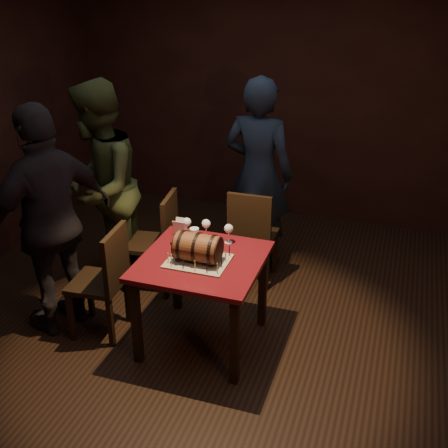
# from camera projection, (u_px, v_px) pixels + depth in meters

# --- Properties ---
(room_shell) EXTENTS (5.04, 5.04, 2.80)m
(room_shell) POSITION_uv_depth(u_px,v_px,m) (214.00, 169.00, 4.04)
(room_shell) COLOR black
(room_shell) RESTS_ON ground
(pub_table) EXTENTS (0.90, 0.90, 0.75)m
(pub_table) POSITION_uv_depth(u_px,v_px,m) (202.00, 272.00, 4.22)
(pub_table) COLOR #4A0C13
(pub_table) RESTS_ON ground
(cake_board) EXTENTS (0.45, 0.35, 0.01)m
(cake_board) POSITION_uv_depth(u_px,v_px,m) (198.00, 261.00, 4.13)
(cake_board) COLOR gray
(cake_board) RESTS_ON pub_table
(barrel_cake) EXTENTS (0.39, 0.23, 0.23)m
(barrel_cake) POSITION_uv_depth(u_px,v_px,m) (198.00, 248.00, 4.09)
(barrel_cake) COLOR brown
(barrel_cake) RESTS_ON cake_board
(birthday_candles) EXTENTS (0.40, 0.30, 0.09)m
(birthday_candles) POSITION_uv_depth(u_px,v_px,m) (198.00, 255.00, 4.12)
(birthday_candles) COLOR #EAE38C
(birthday_candles) RESTS_ON cake_board
(wine_glass_left) EXTENTS (0.07, 0.07, 0.16)m
(wine_glass_left) POSITION_uv_depth(u_px,v_px,m) (187.00, 223.00, 4.47)
(wine_glass_left) COLOR silver
(wine_glass_left) RESTS_ON pub_table
(wine_glass_mid) EXTENTS (0.07, 0.07, 0.16)m
(wine_glass_mid) POSITION_uv_depth(u_px,v_px,m) (206.00, 225.00, 4.44)
(wine_glass_mid) COLOR silver
(wine_glass_mid) RESTS_ON pub_table
(wine_glass_right) EXTENTS (0.07, 0.07, 0.16)m
(wine_glass_right) POSITION_uv_depth(u_px,v_px,m) (229.00, 229.00, 4.36)
(wine_glass_right) COLOR silver
(wine_glass_right) RESTS_ON pub_table
(pint_of_ale) EXTENTS (0.07, 0.07, 0.15)m
(pint_of_ale) POSITION_uv_depth(u_px,v_px,m) (194.00, 238.00, 4.34)
(pint_of_ale) COLOR silver
(pint_of_ale) RESTS_ON pub_table
(menu_card) EXTENTS (0.10, 0.05, 0.13)m
(menu_card) POSITION_uv_depth(u_px,v_px,m) (180.00, 227.00, 4.51)
(menu_card) COLOR white
(menu_card) RESTS_ON pub_table
(chair_back) EXTENTS (0.41, 0.41, 0.93)m
(chair_back) POSITION_uv_depth(u_px,v_px,m) (252.00, 232.00, 5.09)
(chair_back) COLOR black
(chair_back) RESTS_ON ground
(chair_left_rear) EXTENTS (0.45, 0.45, 0.93)m
(chair_left_rear) POSITION_uv_depth(u_px,v_px,m) (160.00, 237.00, 5.00)
(chair_left_rear) COLOR black
(chair_left_rear) RESTS_ON ground
(chair_left_front) EXTENTS (0.43, 0.43, 0.93)m
(chair_left_front) POSITION_uv_depth(u_px,v_px,m) (106.00, 276.00, 4.39)
(chair_left_front) COLOR black
(chair_left_front) RESTS_ON ground
(person_back) EXTENTS (0.71, 0.50, 1.85)m
(person_back) POSITION_uv_depth(u_px,v_px,m) (258.00, 174.00, 5.30)
(person_back) COLOR #192233
(person_back) RESTS_ON ground
(person_left_rear) EXTENTS (0.94, 1.08, 1.89)m
(person_left_rear) POSITION_uv_depth(u_px,v_px,m) (100.00, 188.00, 4.94)
(person_left_rear) COLOR #394120
(person_left_rear) RESTS_ON ground
(person_left_front) EXTENTS (0.84, 1.18, 1.87)m
(person_left_front) POSITION_uv_depth(u_px,v_px,m) (51.00, 222.00, 4.33)
(person_left_front) COLOR black
(person_left_front) RESTS_ON ground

